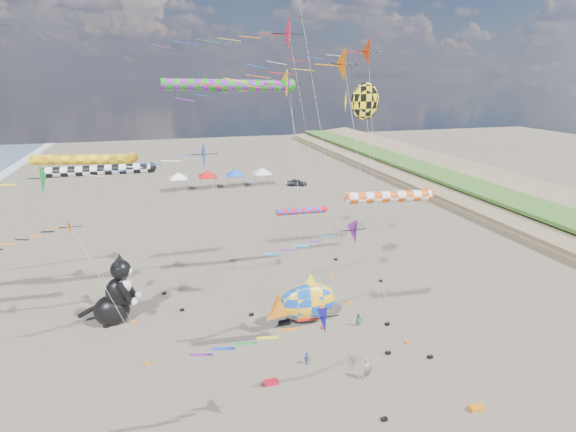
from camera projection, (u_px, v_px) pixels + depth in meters
The scene contains 26 objects.
delta_kite_1 at pixel (184, 158), 32.63m from camera, with size 11.49×2.16×15.10m.
delta_kite_2 at pixel (321, 324), 23.19m from camera, with size 9.46×1.76×8.39m.
delta_kite_3 at pixel (357, 55), 36.95m from camera, with size 11.90×2.39×22.51m.
delta_kite_4 at pixel (366, 237), 30.24m from camera, with size 9.35×1.98×10.32m.
delta_kite_5 at pixel (332, 68), 25.46m from camera, with size 12.12×2.32×21.28m.
delta_kite_6 at pixel (293, 35), 37.19m from camera, with size 14.44×3.29×24.48m.
delta_kite_7 at pixel (279, 85), 34.44m from camera, with size 11.68×2.56×20.21m.
delta_kite_8 at pixel (62, 234), 33.15m from camera, with size 8.85×1.85×9.44m.
delta_kite_9 at pixel (45, 186), 26.38m from camera, with size 10.95×2.22×14.62m.
windsock_0 at pixel (234, 86), 34.50m from camera, with size 11.62×0.92×19.16m.
windsock_1 at pixel (104, 171), 33.67m from camera, with size 9.26×0.83×13.05m.
windsock_2 at pixel (394, 198), 27.57m from camera, with size 7.16×0.74×12.69m.
windsock_3 at pixel (89, 160), 36.53m from camera, with size 9.33×0.87×13.32m.
windsock_4 at pixel (304, 211), 46.57m from camera, with size 6.86×0.71×6.36m.
angelfish_kite at pixel (363, 103), 32.52m from camera, with size 3.74×3.02×18.94m.
cat_inflatable at pixel (113, 289), 36.20m from camera, with size 4.32×2.16×5.83m, color black, non-canonical shape.
fish_inflatable at pixel (307, 302), 36.03m from camera, with size 6.47×2.98×4.50m.
person_adult at pixel (367, 369), 29.85m from camera, with size 0.56×0.37×1.54m, color slate.
child_green at pixel (359, 320), 36.20m from camera, with size 0.54×0.42×1.11m, color #1E7A33.
child_blue at pixel (306, 358), 31.46m from camera, with size 0.55×0.23×0.93m, color #2B52AC.
kite_bag_0 at pixel (284, 323), 36.56m from camera, with size 0.90×0.44×0.30m, color black.
kite_bag_1 at pixel (476, 408), 27.20m from camera, with size 0.90×0.44×0.30m, color orange.
kite_bag_2 at pixel (316, 288), 42.62m from camera, with size 0.90×0.44×0.30m, color #132CBE.
kite_bag_3 at pixel (271, 382), 29.47m from camera, with size 0.90×0.44×0.30m, color red.
tent_row at pixel (221, 171), 79.96m from camera, with size 19.20×4.20×3.80m.
parked_car at pixel (297, 183), 82.44m from camera, with size 1.45×3.60×1.23m, color #26262D.
Camera 1 is at (-8.80, -18.92, 19.41)m, focal length 28.00 mm.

